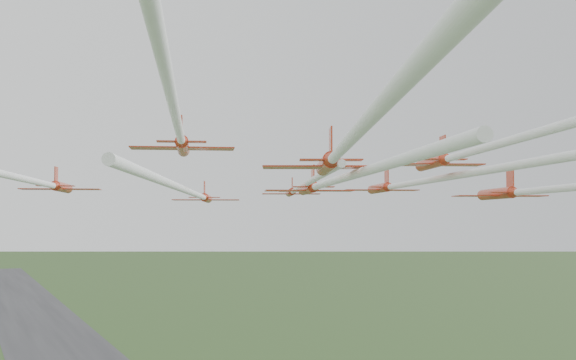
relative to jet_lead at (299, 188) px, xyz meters
name	(u,v)px	position (x,y,z in m)	size (l,w,h in m)	color
runway	(61,351)	(-2.08, 193.57, -51.07)	(38.00, 900.00, 0.04)	#2D2D30
jet_lead	(299,188)	(0.00, 0.00, 0.00)	(23.98, 56.36, 2.38)	red
jet_row2_left	(194,194)	(-15.37, -9.19, -1.13)	(25.92, 60.46, 2.38)	red
jet_row2_right	(414,183)	(6.37, -14.00, 0.13)	(22.35, 58.51, 2.71)	red
jet_row3_left	(29,180)	(-30.73, -14.19, -0.38)	(19.12, 55.50, 2.35)	red
jet_row3_mid	(327,183)	(-6.63, -19.83, -0.38)	(21.22, 54.27, 2.77)	red
jet_row3_right	(547,189)	(11.82, -26.73, -0.91)	(22.83, 53.02, 2.87)	red
jet_row4_left	(177,121)	(-23.71, -32.64, 2.55)	(21.55, 60.39, 2.58)	red
jet_row4_right	(479,149)	(-3.29, -35.98, 1.28)	(20.91, 48.84, 2.46)	red
jet_trail_solo	(353,136)	(-19.83, -47.62, 0.23)	(28.92, 61.28, 2.66)	red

